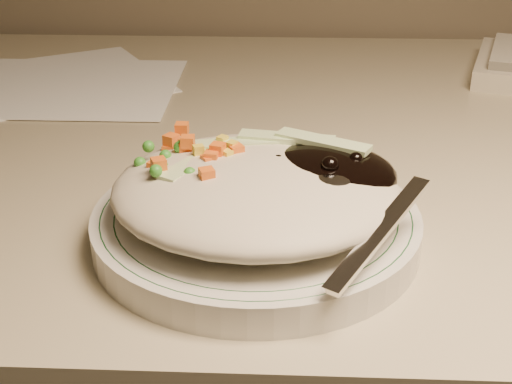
{
  "coord_description": "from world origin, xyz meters",
  "views": [
    {
      "loc": [
        -0.09,
        0.74,
        0.99
      ],
      "look_at": [
        -0.11,
        1.17,
        0.78
      ],
      "focal_mm": 50.0,
      "sensor_mm": 36.0,
      "label": 1
    }
  ],
  "objects": [
    {
      "name": "desk",
      "position": [
        0.0,
        1.38,
        0.54
      ],
      "size": [
        1.4,
        0.7,
        0.74
      ],
      "color": "tan",
      "rests_on": "ground"
    },
    {
      "name": "plate",
      "position": [
        -0.11,
        1.17,
        0.75
      ],
      "size": [
        0.22,
        0.22,
        0.02
      ],
      "primitive_type": "cylinder",
      "color": "silver",
      "rests_on": "desk"
    },
    {
      "name": "plate_rim",
      "position": [
        -0.11,
        1.17,
        0.76
      ],
      "size": [
        0.21,
        0.21,
        0.0
      ],
      "color": "#144723",
      "rests_on": "plate"
    },
    {
      "name": "meal",
      "position": [
        -0.11,
        1.17,
        0.78
      ],
      "size": [
        0.21,
        0.19,
        0.05
      ],
      "color": "#BDB399",
      "rests_on": "plate"
    },
    {
      "name": "papers",
      "position": [
        -0.38,
        1.5,
        0.74
      ],
      "size": [
        0.37,
        0.33,
        0.0
      ],
      "color": "white",
      "rests_on": "desk"
    }
  ]
}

